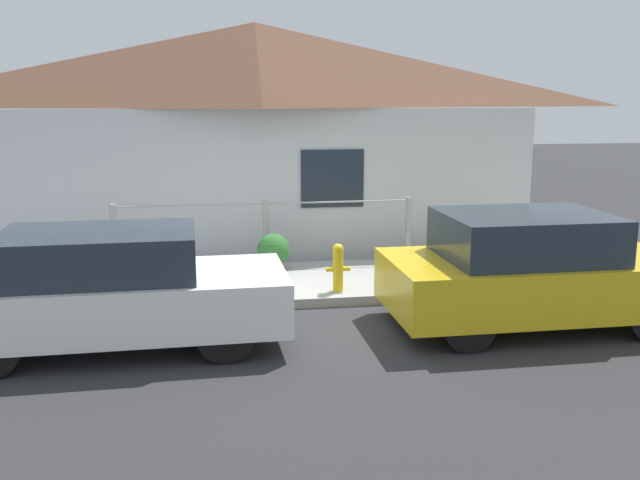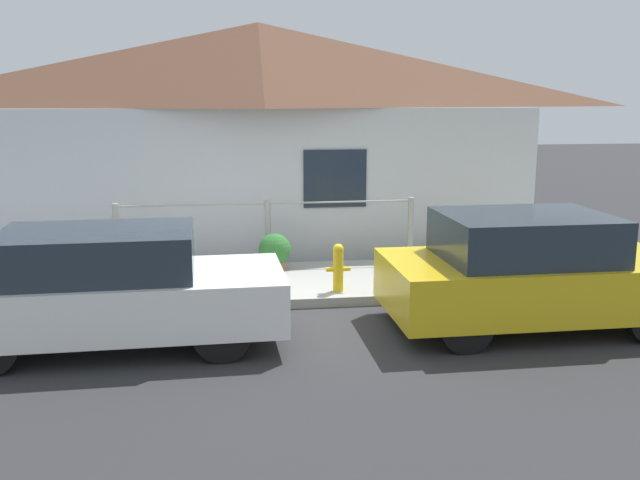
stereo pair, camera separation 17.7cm
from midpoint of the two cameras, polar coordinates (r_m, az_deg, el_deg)
The scene contains 8 objects.
ground_plane at distance 9.84m, azimuth -3.79°, elevation -5.60°, with size 60.00×60.00×0.00m, color #2D2D30.
sidewalk at distance 10.88m, azimuth -4.34°, elevation -3.55°, with size 24.00×2.20×0.14m.
house at distance 13.17m, azimuth -5.55°, elevation 12.98°, with size 10.19×2.23×4.16m.
fence at distance 11.65m, azimuth -4.78°, elevation 0.82°, with size 4.90×0.10×1.08m.
car_left at distance 8.59m, azimuth -16.92°, elevation -3.82°, with size 3.97×1.72×1.39m.
car_right at distance 9.36m, azimuth 16.00°, elevation -2.36°, with size 3.72×1.81×1.45m.
fire_hydrant at distance 10.15m, azimuth 0.96°, elevation -2.12°, with size 0.35×0.16×0.69m.
potted_plant_near_hydrant at distance 11.30m, azimuth -4.20°, elevation -0.93°, with size 0.52×0.52×0.61m.
Camera 1 is at (-0.93, -9.35, 2.92)m, focal length 40.00 mm.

